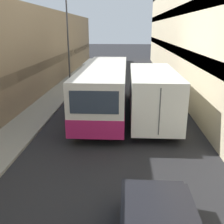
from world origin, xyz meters
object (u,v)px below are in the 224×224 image
(panel_van, at_px, (96,70))
(street_lamp, at_px, (67,20))
(bus, at_px, (105,88))
(box_truck, at_px, (151,91))

(panel_van, height_order, street_lamp, street_lamp)
(bus, relative_size, street_lamp, 1.28)
(bus, relative_size, box_truck, 1.14)
(street_lamp, bearing_deg, bus, -58.41)
(bus, relative_size, panel_van, 2.23)
(panel_van, bearing_deg, box_truck, -67.81)
(bus, bearing_deg, panel_van, 99.69)
(box_truck, distance_m, panel_van, 11.86)
(box_truck, bearing_deg, street_lamp, 135.27)
(bus, distance_m, box_truck, 2.78)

